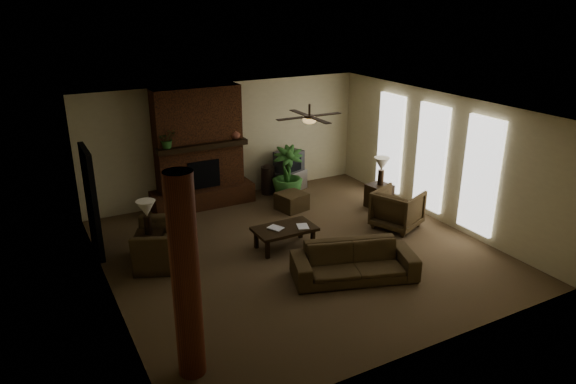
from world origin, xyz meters
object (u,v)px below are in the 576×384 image
lamp_left (146,211)px  sofa (354,256)px  armchair_left (164,238)px  lamp_right (382,166)px  floor_plant (287,185)px  side_table_left (150,247)px  coffee_table (285,230)px  tv_stand (289,180)px  log_column (186,279)px  armchair_right (398,207)px  floor_vase (268,177)px  ottoman (292,201)px  side_table_right (379,196)px

lamp_left → sofa: bearing=-38.4°
armchair_left → lamp_right: (5.25, 0.37, 0.49)m
floor_plant → side_table_left: size_ratio=2.40×
side_table_left → floor_plant: bearing=22.5°
coffee_table → tv_stand: tv_stand is taller
log_column → coffee_table: size_ratio=2.33×
armchair_right → lamp_right: (0.42, 1.14, 0.54)m
coffee_table → side_table_left: (-2.47, 0.73, -0.10)m
lamp_left → lamp_right: same height
floor_plant → lamp_left: lamp_left is taller
sofa → tv_stand: bearing=94.1°
coffee_table → lamp_left: bearing=163.6°
coffee_table → floor_vase: bearing=69.8°
log_column → ottoman: 5.93m
armchair_left → ottoman: 3.55m
coffee_table → tv_stand: size_ratio=1.41×
lamp_right → armchair_right: bearing=-110.2°
floor_vase → floor_plant: floor_vase is taller
armchair_right → floor_vase: (-1.52, 3.17, -0.03)m
floor_vase → sofa: bearing=-96.9°
tv_stand → coffee_table: bearing=-135.9°
log_column → tv_stand: size_ratio=3.29×
sofa → tv_stand: size_ratio=2.54×
ottoman → floor_vase: 1.24m
lamp_left → side_table_right: (5.42, 0.11, -0.73)m
floor_plant → sofa: bearing=-101.3°
armchair_right → floor_vase: size_ratio=1.20×
armchair_right → side_table_left: 5.15m
tv_stand → side_table_left: side_table_left is taller
floor_plant → lamp_left: (-3.77, -1.57, 0.63)m
coffee_table → armchair_left: bearing=167.7°
armchair_left → floor_plant: 3.99m
tv_stand → floor_plant: (-0.36, -0.60, 0.12)m
side_table_left → lamp_left: bearing=-43.8°
armchair_right → lamp_right: bearing=-43.0°
sofa → side_table_left: (-2.98, 2.37, -0.15)m
log_column → lamp_right: 6.79m
sofa → lamp_left: lamp_left is taller
armchair_left → floor_vase: size_ratio=1.53×
ottoman → lamp_right: lamp_right is taller
lamp_right → log_column: bearing=-148.7°
log_column → floor_plant: (4.10, 4.95, -1.03)m
armchair_left → lamp_left: (-0.21, 0.24, 0.49)m
coffee_table → ottoman: 2.00m
sofa → floor_vase: bearing=101.4°
log_column → ottoman: bearing=48.2°
sofa → armchair_right: size_ratio=2.35×
sofa → armchair_left: bearing=160.8°
floor_plant → side_table_right: 2.21m
sofa → side_table_left: sofa is taller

